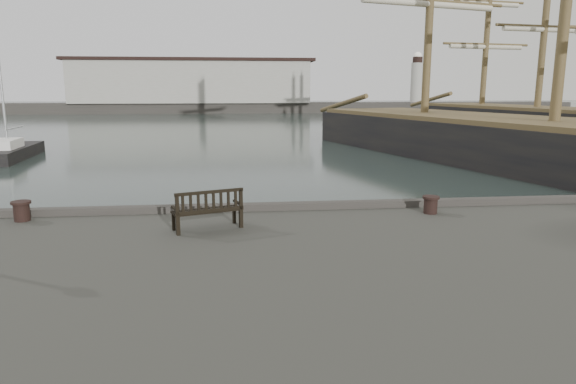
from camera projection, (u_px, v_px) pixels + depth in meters
name	position (u px, v px, depth m)	size (l,w,h in m)	color
ground	(248.00, 265.00, 13.87)	(400.00, 400.00, 0.00)	black
breakwater	(210.00, 91.00, 102.21)	(140.00, 9.50, 12.20)	#383530
bench	(208.00, 217.00, 11.57)	(1.65, 1.02, 0.90)	black
bollard_left	(22.00, 211.00, 12.32)	(0.46, 0.46, 0.48)	black
bollard_right	(431.00, 205.00, 13.06)	(0.43, 0.43, 0.45)	black
yacht_d	(11.00, 155.00, 35.09)	(2.97, 8.64, 10.82)	black
tall_ship_main	(551.00, 157.00, 29.88)	(20.05, 44.05, 32.49)	black
tall_ship_far	(535.00, 128.00, 50.54)	(11.43, 32.01, 26.87)	black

